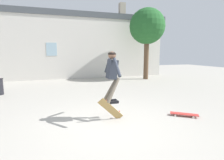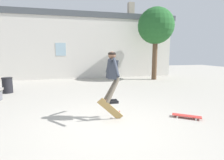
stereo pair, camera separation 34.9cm
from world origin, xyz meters
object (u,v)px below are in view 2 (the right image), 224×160
skateboard_resting (187,116)px  tree_right (156,26)px  trash_bin (7,85)px  skater (112,72)px  skateboard_flipping (110,109)px

skateboard_resting → tree_right: bearing=106.3°
tree_right → skateboard_resting: 8.50m
trash_bin → skater: bearing=-47.3°
skateboard_flipping → skateboard_resting: bearing=-20.5°
tree_right → skater: tree_right is taller
trash_bin → tree_right: bearing=15.0°
tree_right → skater: 8.57m
tree_right → trash_bin: (-8.79, -2.36, -3.31)m
tree_right → skater: bearing=-125.1°
skateboard_resting → skateboard_flipping: bearing=-153.7°
skater → skateboard_flipping: (-0.07, -0.09, -1.03)m
trash_bin → skateboard_flipping: bearing=-48.4°
skateboard_resting → trash_bin: bearing=178.0°
skater → skateboard_resting: size_ratio=1.93×
trash_bin → skateboard_flipping: trash_bin is taller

